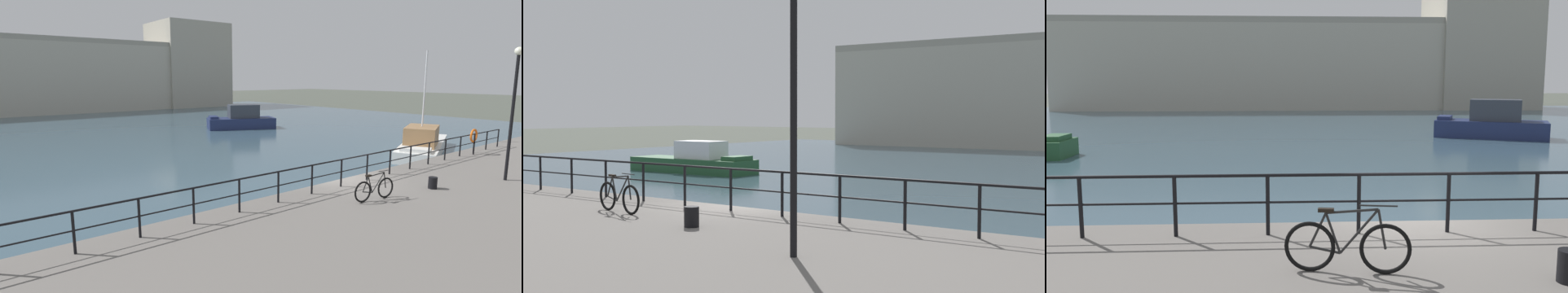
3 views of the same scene
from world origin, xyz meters
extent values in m
plane|color=#4C5147|center=(0.00, 0.00, 0.00)|extent=(240.00, 240.00, 0.00)
cube|color=#385160|center=(0.00, 30.20, 0.01)|extent=(80.00, 60.00, 0.01)
cube|color=#B2AD9E|center=(0.00, 55.70, 5.06)|extent=(57.34, 10.04, 10.11)
cube|color=#A49F91|center=(22.71, 55.70, 7.34)|extent=(11.92, 11.05, 14.68)
cube|color=gray|center=(0.00, 50.98, 10.46)|extent=(57.34, 0.60, 0.70)
cube|color=navy|center=(11.03, 22.79, 0.56)|extent=(7.26, 5.09, 1.09)
cube|color=#333842|center=(11.26, 22.69, 1.78)|extent=(3.53, 2.93, 1.35)
cube|color=navy|center=(8.42, 23.93, 1.22)|extent=(1.47, 1.99, 0.24)
cube|color=#23512D|center=(-13.21, 15.72, 0.97)|extent=(0.99, 1.66, 0.24)
cylinder|color=black|center=(-5.80, -0.75, 1.62)|extent=(0.07, 0.07, 1.05)
cylinder|color=black|center=(-4.22, -0.75, 1.62)|extent=(0.07, 0.07, 1.05)
cylinder|color=black|center=(-2.64, -0.75, 1.62)|extent=(0.07, 0.07, 1.05)
cylinder|color=black|center=(-1.06, -0.75, 1.62)|extent=(0.07, 0.07, 1.05)
cylinder|color=black|center=(0.52, -0.75, 1.62)|extent=(0.07, 0.07, 1.05)
cylinder|color=black|center=(2.10, -0.75, 1.62)|extent=(0.07, 0.07, 1.05)
cylinder|color=black|center=(-0.27, -0.75, 2.14)|extent=(26.87, 0.06, 0.06)
cylinder|color=black|center=(-0.27, -0.75, 1.67)|extent=(26.87, 0.04, 0.04)
torus|color=black|center=(-0.98, -2.65, 1.45)|extent=(0.72, 0.17, 0.72)
torus|color=black|center=(-2.02, -2.49, 1.45)|extent=(0.72, 0.17, 0.72)
cylinder|color=black|center=(-1.34, -2.60, 1.69)|extent=(0.55, 0.12, 0.66)
cylinder|color=black|center=(-1.70, -2.54, 1.66)|extent=(0.24, 0.07, 0.58)
cylinder|color=black|center=(-1.44, -2.58, 1.98)|extent=(0.72, 0.15, 0.11)
cylinder|color=black|center=(-1.81, -2.52, 1.41)|extent=(0.43, 0.10, 0.12)
cylinder|color=black|center=(-1.91, -2.51, 1.70)|extent=(0.26, 0.08, 0.51)
cylinder|color=black|center=(-1.03, -2.64, 1.73)|extent=(0.14, 0.06, 0.57)
cube|color=black|center=(-1.80, -2.53, 1.98)|extent=(0.23, 0.12, 0.05)
cylinder|color=black|center=(-1.08, -2.64, 2.06)|extent=(0.52, 0.10, 0.02)
camera|label=1|loc=(-12.54, -10.35, 5.21)|focal=27.30mm
camera|label=2|loc=(11.62, -13.63, 3.53)|focal=47.47mm
camera|label=3|loc=(-2.42, -9.46, 3.79)|focal=35.59mm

